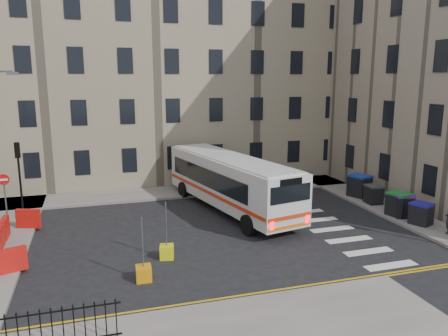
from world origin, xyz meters
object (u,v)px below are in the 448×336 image
bus (230,180)px  wheelie_bin_c (399,204)px  wheelie_bin_b (402,205)px  wheelie_bin_a (421,214)px  bollard_yellow (144,273)px  wheelie_bin_e (359,186)px  bollard_chevron (167,252)px  wheelie_bin_d (373,194)px

bus → wheelie_bin_c: 9.78m
wheelie_bin_b → bus: bearing=165.8°
wheelie_bin_a → bollard_yellow: (-14.98, -2.09, -0.44)m
wheelie_bin_c → wheelie_bin_a: bearing=-99.5°
wheelie_bin_a → wheelie_bin_c: (-0.14, 1.59, 0.09)m
wheelie_bin_a → wheelie_bin_e: 5.86m
wheelie_bin_b → wheelie_bin_c: (-0.09, 0.10, 0.02)m
wheelie_bin_b → bollard_chevron: 13.80m
wheelie_bin_a → wheelie_bin_c: 1.60m
wheelie_bin_b → bollard_chevron: (-13.69, -1.68, -0.51)m
wheelie_bin_b → wheelie_bin_a: bearing=-75.6°
wheelie_bin_a → wheelie_bin_b: wheelie_bin_b is taller
wheelie_bin_b → wheelie_bin_e: (0.18, 4.37, 0.07)m
wheelie_bin_e → wheelie_bin_a: bearing=-110.8°
wheelie_bin_c → wheelie_bin_e: size_ratio=0.89×
wheelie_bin_e → bus: bearing=160.3°
wheelie_bin_b → wheelie_bin_e: size_ratio=0.85×
wheelie_bin_d → bollard_yellow: size_ratio=1.92×
wheelie_bin_d → bollard_yellow: bearing=-152.4°
bollard_chevron → wheelie_bin_b: bearing=7.0°
wheelie_bin_d → bus: bearing=174.2°
wheelie_bin_b → bollard_chevron: wheelie_bin_b is taller
bus → wheelie_bin_e: (8.99, -0.04, -0.97)m
wheelie_bin_a → bollard_yellow: bearing=165.6°
wheelie_bin_a → bus: bearing=124.1°
wheelie_bin_a → wheelie_bin_d: bearing=67.2°
wheelie_bin_d → bollard_chevron: bearing=-157.4°
wheelie_bin_c → bollard_chevron: (-13.60, -1.78, -0.52)m
wheelie_bin_a → wheelie_bin_d: (0.04, 4.21, -0.01)m
wheelie_bin_e → bollard_chevron: bearing=-176.0°
wheelie_bin_e → bollard_yellow: wheelie_bin_e is taller
bus → wheelie_bin_e: size_ratio=7.48×
wheelie_bin_a → bollard_chevron: wheelie_bin_a is taller
bus → wheelie_bin_d: (8.90, -1.68, -1.12)m
wheelie_bin_b → wheelie_bin_c: bearing=144.1°
wheelie_bin_c → bus: bearing=139.2°
bus → bollard_yellow: bus is taller
wheelie_bin_e → wheelie_bin_b: bearing=-111.9°
bus → wheelie_bin_a: 10.70m
bus → wheelie_bin_b: size_ratio=8.79×
bollard_chevron → wheelie_bin_c: bearing=7.5°
bus → bollard_chevron: 7.95m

